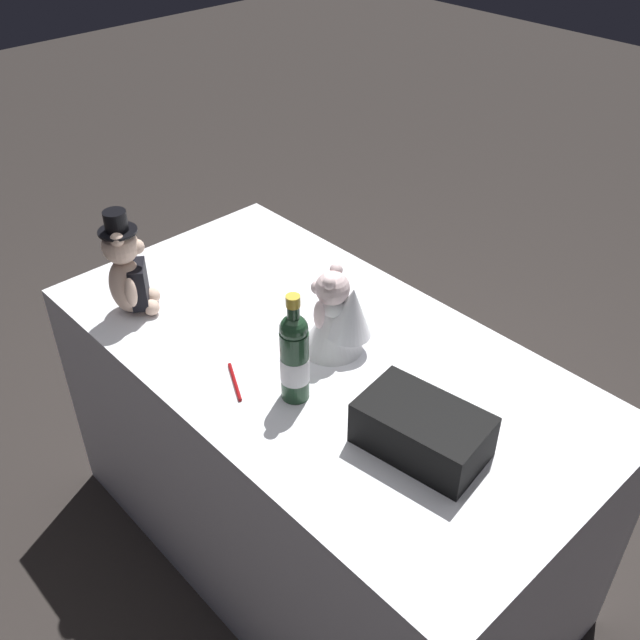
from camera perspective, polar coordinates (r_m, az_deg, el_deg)
name	(u,v)px	position (r m, az deg, el deg)	size (l,w,h in m)	color
ground_plane	(320,541)	(2.44, 0.00, -17.08)	(12.00, 12.00, 0.00)	#2D2826
reception_table	(320,457)	(2.13, 0.00, -10.76)	(1.51, 0.80, 0.79)	white
teddy_bear_groom	(128,271)	(2.00, -14.94, 3.78)	(0.13, 0.14, 0.31)	beige
teddy_bear_bride	(337,315)	(1.81, 1.36, 0.37)	(0.21, 0.19, 0.24)	white
champagne_bottle	(294,356)	(1.66, -2.03, -2.87)	(0.07, 0.07, 0.29)	#204027
signing_pen	(234,380)	(1.78, -6.79, -4.76)	(0.13, 0.07, 0.01)	maroon
gift_case_black	(422,430)	(1.59, 8.08, -8.60)	(0.30, 0.21, 0.11)	black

